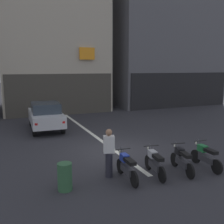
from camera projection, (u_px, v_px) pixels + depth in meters
name	position (u px, v px, depth m)	size (l,w,h in m)	color
ground_plane	(115.00, 151.00, 11.58)	(120.00, 120.00, 0.00)	#2B2B30
lane_centre_line	(79.00, 124.00, 17.02)	(0.20, 18.00, 0.01)	silver
building_mid_block	(49.00, 14.00, 22.53)	(8.58, 8.08, 16.55)	#B2A893
car_silver_crossing_near	(46.00, 115.00, 15.36)	(1.93, 4.17, 1.64)	black
motorcycle_blue_row_leftmost	(127.00, 166.00, 8.53)	(0.55, 1.67, 0.98)	black
motorcycle_silver_row_left_mid	(155.00, 162.00, 8.89)	(0.55, 1.66, 0.98)	black
motorcycle_black_row_centre	(182.00, 160.00, 9.17)	(0.55, 1.66, 0.98)	black
motorcycle_green_row_right_mid	(206.00, 156.00, 9.53)	(0.55, 1.67, 0.98)	black
person_by_motorcycles	(109.00, 153.00, 8.67)	(0.40, 0.30, 1.67)	#23232D
trash_bin	(65.00, 177.00, 7.80)	(0.44, 0.44, 0.85)	#2D5938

